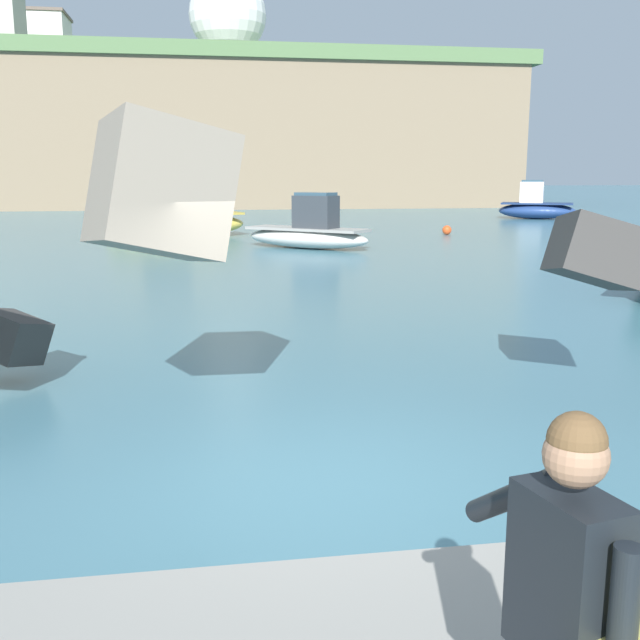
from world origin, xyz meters
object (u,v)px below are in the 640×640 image
Objects in this scene: surfer_with_board at (594,640)px; boat_near_right at (309,232)px; boat_far_left at (174,220)px; radar_dome at (228,20)px; boat_mid_left at (536,207)px; station_building_central at (38,44)px; mooring_buoy_inner at (447,230)px.

boat_near_right is at bearing 83.74° from surfer_with_board.
boat_far_left is 53.64m from radar_dome.
surfer_with_board is at bearing -115.04° from boat_mid_left.
boat_far_left is at bearing -153.37° from boat_mid_left.
surfer_with_board is at bearing -78.01° from station_building_central.
station_building_central is at bearing 101.99° from surfer_with_board.
mooring_buoy_inner is at bearing -80.97° from radar_dome.
mooring_buoy_inner is at bearing -130.51° from boat_mid_left.
boat_near_right is at bearing -48.19° from boat_far_left.
radar_dome reaches higher than mooring_buoy_inner.
boat_far_left reaches higher than mooring_buoy_inner.
station_building_central is (-27.86, 51.09, 16.07)m from mooring_buoy_inner.
boat_near_right is (2.86, 26.05, -0.63)m from surfer_with_board.
boat_mid_left is 25.30m from boat_far_left.
boat_mid_left is 0.78× the size of boat_far_left.
radar_dome is 1.63× the size of station_building_central.
boat_near_right is 0.75× the size of boat_far_left.
surfer_with_board is at bearing -108.01° from mooring_buoy_inner.
boat_far_left is 12.71m from mooring_buoy_inner.
boat_near_right is 0.77× the size of station_building_central.
mooring_buoy_inner is at bearing -61.39° from station_building_central.
mooring_buoy_inner is 0.07× the size of station_building_central.
boat_mid_left is 15.29m from mooring_buoy_inner.
mooring_buoy_inner is 54.49m from radar_dome.
mooring_buoy_inner is 60.37m from station_building_central.
surfer_with_board is 33.30m from mooring_buoy_inner.
boat_far_left is 55.25m from station_building_central.
mooring_buoy_inner is (12.69, -0.28, -0.57)m from boat_far_left.
boat_mid_left reaches higher than boat_near_right.
boat_far_left is at bearing 94.30° from surfer_with_board.
surfer_with_board is 0.40× the size of boat_mid_left.
surfer_with_board is at bearing -96.26° from boat_near_right.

